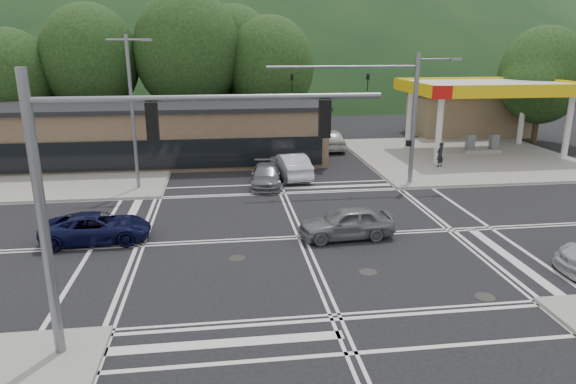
{
  "coord_description": "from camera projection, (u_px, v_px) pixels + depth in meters",
  "views": [
    {
      "loc": [
        -3.47,
        -21.64,
        8.57
      ],
      "look_at": [
        -0.26,
        2.65,
        1.4
      ],
      "focal_mm": 32.0,
      "sensor_mm": 36.0,
      "label": 1
    }
  ],
  "objects": [
    {
      "name": "convenience_store",
      "position": [
        467.0,
        115.0,
        49.2
      ],
      "size": [
        10.0,
        6.0,
        3.8
      ],
      "primitive_type": "cube",
      "color": "#846B4F",
      "rests_on": "ground"
    },
    {
      "name": "pedestrian",
      "position": [
        440.0,
        155.0,
        35.82
      ],
      "size": [
        0.76,
        0.69,
        1.73
      ],
      "primitive_type": "imported",
      "rotation": [
        0.0,
        0.0,
        3.71
      ],
      "color": "black",
      "rests_on": "sidewalk_ne"
    },
    {
      "name": "car_blue_west",
      "position": [
        97.0,
        228.0,
        22.79
      ],
      "size": [
        4.8,
        2.42,
        1.3
      ],
      "primitive_type": "imported",
      "rotation": [
        0.0,
        0.0,
        1.63
      ],
      "color": "black",
      "rests_on": "ground"
    },
    {
      "name": "sidewalk_nw",
      "position": [
        56.0,
        169.0,
        35.8
      ],
      "size": [
        16.0,
        16.0,
        0.15
      ],
      "primitive_type": "cube",
      "color": "gray",
      "rests_on": "ground"
    },
    {
      "name": "hill_north",
      "position": [
        236.0,
        84.0,
        109.07
      ],
      "size": [
        252.0,
        126.0,
        140.0
      ],
      "primitive_type": "ellipsoid",
      "color": "#19381B",
      "rests_on": "ground"
    },
    {
      "name": "streetlight_nw",
      "position": [
        133.0,
        106.0,
        29.52
      ],
      "size": [
        2.5,
        0.25,
        9.0
      ],
      "color": "slate",
      "rests_on": "ground"
    },
    {
      "name": "tree_ne",
      "position": [
        542.0,
        75.0,
        43.84
      ],
      "size": [
        7.2,
        7.2,
        9.99
      ],
      "color": "#382619",
      "rests_on": "ground"
    },
    {
      "name": "car_queue_a",
      "position": [
        291.0,
        165.0,
        33.65
      ],
      "size": [
        2.36,
        5.09,
        1.61
      ],
      "primitive_type": "imported",
      "rotation": [
        0.0,
        0.0,
        3.28
      ],
      "color": "silver",
      "rests_on": "ground"
    },
    {
      "name": "car_northbound",
      "position": [
        266.0,
        176.0,
        31.72
      ],
      "size": [
        2.2,
        4.57,
        1.28
      ],
      "primitive_type": "imported",
      "rotation": [
        0.0,
        0.0,
        -0.09
      ],
      "color": "slate",
      "rests_on": "ground"
    },
    {
      "name": "gas_station_canopy",
      "position": [
        488.0,
        90.0,
        39.37
      ],
      "size": [
        12.32,
        8.34,
        5.75
      ],
      "color": "silver",
      "rests_on": "ground"
    },
    {
      "name": "signal_mast_sw",
      "position": [
        110.0,
        180.0,
        13.39
      ],
      "size": [
        9.14,
        0.28,
        8.0
      ],
      "color": "slate",
      "rests_on": "ground"
    },
    {
      "name": "ground",
      "position": [
        301.0,
        237.0,
        23.43
      ],
      "size": [
        120.0,
        120.0,
        0.0
      ],
      "primitive_type": "plane",
      "color": "black",
      "rests_on": "ground"
    },
    {
      "name": "signal_mast_ne",
      "position": [
        395.0,
        103.0,
        30.68
      ],
      "size": [
        11.65,
        0.3,
        8.0
      ],
      "color": "slate",
      "rests_on": "ground"
    },
    {
      "name": "tree_n_e",
      "position": [
        234.0,
        58.0,
        47.82
      ],
      "size": [
        8.4,
        8.4,
        11.98
      ],
      "color": "#382619",
      "rests_on": "ground"
    },
    {
      "name": "commercial_row",
      "position": [
        159.0,
        134.0,
        38.04
      ],
      "size": [
        24.0,
        8.0,
        4.0
      ],
      "primitive_type": "cube",
      "color": "brown",
      "rests_on": "ground"
    },
    {
      "name": "car_grey_center",
      "position": [
        346.0,
        222.0,
        23.2
      ],
      "size": [
        4.4,
        2.01,
        1.46
      ],
      "primitive_type": "imported",
      "rotation": [
        0.0,
        0.0,
        -1.5
      ],
      "color": "slate",
      "rests_on": "ground"
    },
    {
      "name": "tree_n_a",
      "position": [
        90.0,
        60.0,
        42.51
      ],
      "size": [
        8.0,
        8.0,
        11.75
      ],
      "color": "#382619",
      "rests_on": "ground"
    },
    {
      "name": "sidewalk_ne",
      "position": [
        463.0,
        157.0,
        39.57
      ],
      "size": [
        16.0,
        16.0,
        0.15
      ],
      "primitive_type": "cube",
      "color": "gray",
      "rests_on": "ground"
    },
    {
      "name": "tree_n_b",
      "position": [
        188.0,
        52.0,
        43.33
      ],
      "size": [
        9.0,
        9.0,
        12.98
      ],
      "color": "#382619",
      "rests_on": "ground"
    },
    {
      "name": "car_queue_b",
      "position": [
        330.0,
        139.0,
        42.52
      ],
      "size": [
        2.09,
        5.01,
        1.7
      ],
      "primitive_type": "imported",
      "rotation": [
        0.0,
        0.0,
        3.12
      ],
      "color": "silver",
      "rests_on": "ground"
    },
    {
      "name": "tree_n_d",
      "position": [
        11.0,
        78.0,
        41.17
      ],
      "size": [
        6.8,
        6.8,
        9.76
      ],
      "color": "#382619",
      "rests_on": "ground"
    },
    {
      "name": "tree_n_c",
      "position": [
        270.0,
        67.0,
        44.57
      ],
      "size": [
        7.6,
        7.6,
        10.87
      ],
      "color": "#382619",
      "rests_on": "ground"
    }
  ]
}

